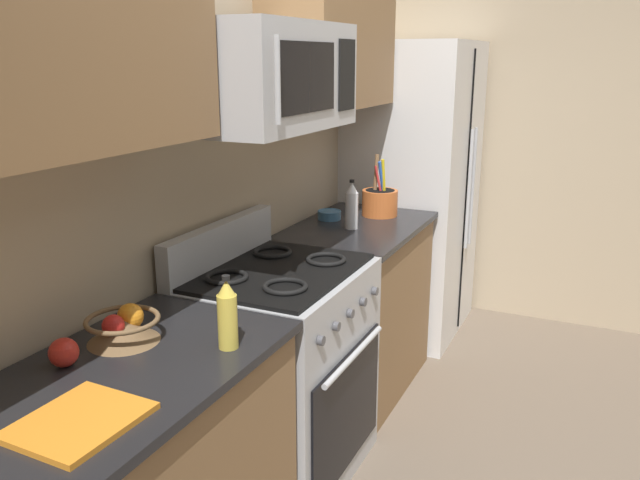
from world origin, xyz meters
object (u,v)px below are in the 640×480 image
object	(u,v)px
bottle_vinegar	(352,206)
fruit_basket	(123,327)
utensil_crock	(380,201)
range_oven	(280,372)
microwave	(268,76)
bottle_oil	(227,315)
prep_bowl	(329,215)
refrigerator	(413,191)
cutting_board	(79,421)
apple_loose	(64,352)

from	to	relation	value
bottle_vinegar	fruit_basket	bearing A→B (deg)	175.51
utensil_crock	bottle_vinegar	bearing A→B (deg)	174.24
range_oven	microwave	world-z (taller)	microwave
bottle_oil	range_oven	bearing A→B (deg)	16.21
bottle_vinegar	prep_bowl	xyz separation A→B (m)	(0.13, 0.18, -0.09)
refrigerator	bottle_oil	bearing A→B (deg)	-175.87
bottle_vinegar	cutting_board	bearing A→B (deg)	-176.98
utensil_crock	prep_bowl	distance (m)	0.30
fruit_basket	cutting_board	size ratio (longest dim) A/B	0.79
utensil_crock	bottle_vinegar	world-z (taller)	utensil_crock
range_oven	cutting_board	bearing A→B (deg)	-175.00
cutting_board	refrigerator	bearing A→B (deg)	1.66
refrigerator	apple_loose	distance (m)	2.75
range_oven	utensil_crock	xyz separation A→B (m)	(1.11, -0.03, 0.51)
fruit_basket	range_oven	bearing A→B (deg)	-9.06
utensil_crock	cutting_board	bearing A→B (deg)	-178.24
refrigerator	utensil_crock	size ratio (longest dim) A/B	5.53
bottle_oil	prep_bowl	distance (m)	1.62
apple_loose	bottle_vinegar	size ratio (longest dim) A/B	0.33
apple_loose	bottle_oil	distance (m)	0.47
refrigerator	prep_bowl	distance (m)	0.89
bottle_vinegar	prep_bowl	size ratio (longest dim) A/B	1.98
microwave	utensil_crock	size ratio (longest dim) A/B	2.31
bottle_oil	apple_loose	bearing A→B (deg)	130.14
microwave	cutting_board	bearing A→B (deg)	-173.73
apple_loose	cutting_board	bearing A→B (deg)	-128.82
cutting_board	microwave	bearing A→B (deg)	6.27
bottle_vinegar	bottle_oil	world-z (taller)	bottle_vinegar
range_oven	utensil_crock	distance (m)	1.22
range_oven	microwave	size ratio (longest dim) A/B	1.41
utensil_crock	apple_loose	world-z (taller)	utensil_crock
bottle_oil	prep_bowl	bearing A→B (deg)	13.38
cutting_board	prep_bowl	size ratio (longest dim) A/B	2.27
bottle_oil	prep_bowl	xyz separation A→B (m)	(1.58, 0.37, -0.08)
range_oven	microwave	bearing A→B (deg)	90.02
range_oven	prep_bowl	distance (m)	1.04
microwave	bottle_vinegar	world-z (taller)	microwave
microwave	fruit_basket	xyz separation A→B (m)	(-0.76, 0.10, -0.72)
bottle_vinegar	bottle_oil	bearing A→B (deg)	-172.36
microwave	utensil_crock	world-z (taller)	microwave
bottle_vinegar	bottle_oil	xyz separation A→B (m)	(-1.45, -0.19, -0.01)
apple_loose	prep_bowl	distance (m)	1.87
utensil_crock	apple_loose	size ratio (longest dim) A/B	3.99
refrigerator	bottle_oil	distance (m)	2.45
cutting_board	bottle_vinegar	bearing A→B (deg)	3.02
range_oven	fruit_basket	xyz separation A→B (m)	(-0.76, 0.12, 0.48)
refrigerator	fruit_basket	xyz separation A→B (m)	(-2.54, 0.14, 0.03)
fruit_basket	cutting_board	distance (m)	0.47
utensil_crock	cutting_board	world-z (taller)	utensil_crock
microwave	bottle_vinegar	size ratio (longest dim) A/B	3.07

